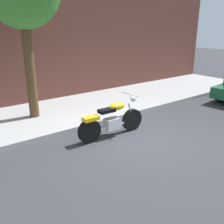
% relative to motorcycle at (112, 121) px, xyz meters
% --- Properties ---
extents(ground_plane, '(60.00, 60.00, 0.00)m').
position_rel_motorcycle_xyz_m(ground_plane, '(0.39, -0.69, -0.47)').
color(ground_plane, '#38383D').
extents(sidewalk, '(18.80, 3.36, 0.14)m').
position_rel_motorcycle_xyz_m(sidewalk, '(0.39, 2.58, -0.40)').
color(sidewalk, '#A9A9A9').
rests_on(sidewalk, ground).
extents(motorcycle, '(2.17, 0.70, 1.16)m').
position_rel_motorcycle_xyz_m(motorcycle, '(0.00, 0.00, 0.00)').
color(motorcycle, black).
rests_on(motorcycle, ground).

